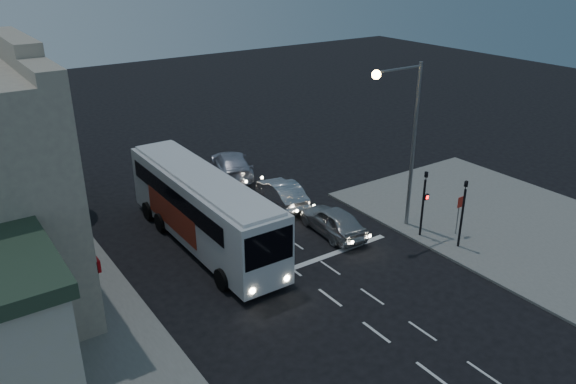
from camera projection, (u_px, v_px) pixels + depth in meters
ground at (316, 287)px, 25.72m from camera, size 120.00×120.00×0.00m
sidewalk_near at (560, 244)px, 29.44m from camera, size 12.00×24.00×0.12m
road_markings at (298, 250)px, 28.89m from camera, size 8.00×30.55×0.01m
tour_bus at (203, 207)px, 28.79m from camera, size 3.01×12.71×3.89m
car_suv at (333, 221)px, 30.37m from camera, size 2.16×4.66×1.54m
car_sedan_a at (282, 193)px, 33.88m from camera, size 2.36×4.82×1.52m
car_sedan_b at (231, 164)px, 38.32m from camera, size 3.99×6.03×1.62m
traffic_signal_main at (424, 196)px, 29.31m from camera, size 0.25×0.35×4.10m
traffic_signal_side at (463, 206)px, 28.18m from camera, size 0.18×0.15×4.10m
regulatory_sign at (459, 209)px, 29.76m from camera, size 0.45×0.12×2.20m
streetlight at (406, 129)px, 28.95m from camera, size 3.32×0.44×9.00m
street_tree at (36, 142)px, 31.04m from camera, size 4.00×4.00×6.20m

